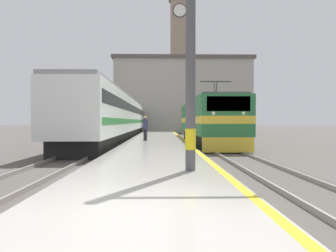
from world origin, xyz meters
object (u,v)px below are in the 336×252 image
passenger_train (123,118)px  clock_tower (179,54)px  person_on_platform (145,128)px  locomotive_train (207,121)px  catenary_mast (194,20)px

passenger_train → clock_tower: bearing=75.4°
clock_tower → passenger_train: bearing=-104.6°
passenger_train → person_on_platform: size_ratio=23.66×
locomotive_train → clock_tower: (0.01, 38.68, 13.11)m
locomotive_train → person_on_platform: 5.00m
locomotive_train → catenary_mast: (-2.64, -16.18, 2.88)m
locomotive_train → person_on_platform: (-4.72, -1.58, -0.46)m
person_on_platform → catenary_mast: bearing=-81.9°
passenger_train → clock_tower: size_ratio=1.50×
person_on_platform → locomotive_train: bearing=18.5°
locomotive_train → passenger_train: 12.20m
catenary_mast → person_on_platform: size_ratio=4.82×
catenary_mast → clock_tower: bearing=87.2°
passenger_train → catenary_mast: bearing=-79.1°
clock_tower → catenary_mast: bearing=-92.8°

